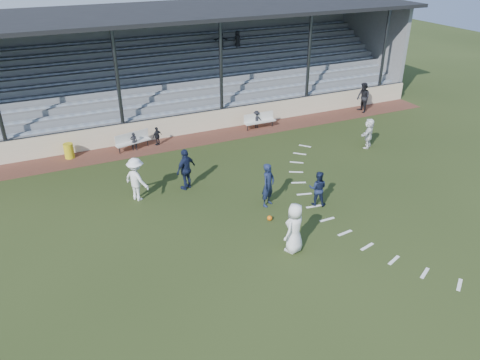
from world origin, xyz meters
name	(u,v)px	position (x,y,z in m)	size (l,w,h in m)	color
ground	(267,236)	(0.00, 0.00, 0.00)	(90.00, 90.00, 0.00)	#263315
cinder_track	(182,142)	(0.00, 10.50, 0.01)	(34.00, 2.00, 0.02)	#522B21
retaining_wall	(176,126)	(0.00, 11.55, 0.60)	(34.00, 0.18, 1.20)	beige
bench_left	(133,139)	(-2.76, 10.64, 0.58)	(2.04, 0.93, 0.95)	silver
bench_right	(259,119)	(5.02, 10.58, 0.58)	(2.00, 0.47, 0.95)	silver
trash_bin	(69,151)	(-6.11, 10.88, 0.42)	(0.50, 0.50, 0.80)	gold
football	(270,218)	(0.64, 0.95, 0.11)	(0.22, 0.22, 0.22)	orange
player_white_lead	(294,228)	(0.47, -1.26, 0.99)	(0.97, 0.63, 1.98)	white
player_navy_lead	(268,185)	(1.16, 2.12, 0.99)	(0.72, 0.47, 1.98)	#161F3E
player_navy_mid	(318,188)	(3.13, 1.25, 0.80)	(0.78, 0.61, 1.60)	#161F3E
player_white_wing	(136,179)	(-3.87, 4.99, 1.00)	(1.30, 0.75, 2.01)	white
player_navy_wing	(186,169)	(-1.56, 5.07, 0.99)	(1.16, 0.48, 1.98)	#161F3E
player_white_back	(369,133)	(9.20, 5.45, 0.84)	(1.56, 0.50, 1.68)	white
official	(363,98)	(12.63, 10.37, 1.00)	(0.96, 0.75, 1.97)	black
sub_left_near	(134,141)	(-2.74, 10.43, 0.54)	(0.38, 0.25, 1.03)	black
sub_left_far	(157,136)	(-1.37, 10.62, 0.55)	(0.63, 0.26, 1.07)	black
sub_right	(256,119)	(4.90, 10.72, 0.56)	(0.70, 0.40, 1.08)	black
grandstand	(152,80)	(0.00, 16.26, 2.20)	(34.60, 9.00, 6.61)	gray
penalty_arc	(352,213)	(4.12, 0.00, 0.01)	(3.89, 14.63, 0.01)	white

